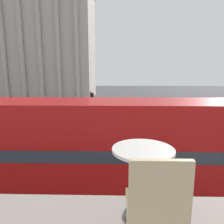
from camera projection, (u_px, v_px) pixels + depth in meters
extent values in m
cylinder|color=black|center=(202.00, 176.00, 9.48)|extent=(1.00, 0.22, 1.00)
cylinder|color=black|center=(24.00, 174.00, 9.68)|extent=(1.00, 0.22, 1.00)
cube|color=#B71414|center=(112.00, 170.00, 8.18)|extent=(11.34, 2.53, 1.75)
cube|color=#2D3842|center=(112.00, 145.00, 7.98)|extent=(11.12, 2.56, 0.45)
cube|color=#B71414|center=(112.00, 121.00, 7.80)|extent=(11.34, 2.53, 1.55)
cylinder|color=#2D2D30|center=(141.00, 215.00, 2.04)|extent=(0.36, 0.36, 0.02)
cylinder|color=#2D2D30|center=(142.00, 184.00, 1.98)|extent=(0.07, 0.07, 0.68)
cylinder|color=silver|center=(143.00, 150.00, 1.91)|extent=(0.60, 0.60, 0.03)
cylinder|color=#D1B789|center=(129.00, 219.00, 1.69)|extent=(0.04, 0.04, 0.44)
cylinder|color=#D1B789|center=(169.00, 219.00, 1.69)|extent=(0.04, 0.04, 0.44)
cube|color=#D1B789|center=(154.00, 206.00, 1.48)|extent=(0.40, 0.40, 0.05)
cube|color=#D1B789|center=(160.00, 191.00, 1.26)|extent=(0.40, 0.04, 0.42)
cube|color=#BCB2A8|center=(42.00, 46.00, 47.31)|extent=(23.72, 12.95, 24.29)
cylinder|color=#BCB2A8|center=(3.00, 50.00, 40.96)|extent=(0.90, 0.90, 20.65)
cylinder|color=#BCB2A8|center=(21.00, 50.00, 40.88)|extent=(0.90, 0.90, 20.65)
cylinder|color=#BCB2A8|center=(40.00, 50.00, 40.79)|extent=(0.90, 0.90, 20.65)
cylinder|color=#BCB2A8|center=(58.00, 50.00, 40.70)|extent=(0.90, 0.90, 20.65)
cylinder|color=#BCB2A8|center=(77.00, 50.00, 40.61)|extent=(0.90, 0.90, 20.65)
cylinder|color=black|center=(58.00, 133.00, 12.54)|extent=(0.12, 0.12, 3.34)
cube|color=black|center=(60.00, 114.00, 12.32)|extent=(0.20, 0.24, 0.70)
sphere|color=gold|center=(62.00, 111.00, 12.29)|extent=(0.14, 0.14, 0.14)
cylinder|color=black|center=(91.00, 111.00, 19.14)|extent=(0.12, 0.12, 3.71)
cube|color=black|center=(92.00, 96.00, 18.88)|extent=(0.20, 0.24, 0.70)
sphere|color=red|center=(94.00, 95.00, 18.85)|extent=(0.14, 0.14, 0.14)
cylinder|color=black|center=(94.00, 107.00, 31.05)|extent=(0.60, 0.18, 0.60)
cylinder|color=black|center=(92.00, 109.00, 29.33)|extent=(0.60, 0.18, 0.60)
cylinder|color=black|center=(76.00, 107.00, 31.12)|extent=(0.60, 0.18, 0.60)
cylinder|color=black|center=(73.00, 109.00, 29.40)|extent=(0.60, 0.18, 0.60)
cube|color=#19234C|center=(84.00, 107.00, 30.18)|extent=(4.20, 1.75, 0.55)
cube|color=#2D3842|center=(82.00, 103.00, 30.09)|extent=(1.89, 1.61, 0.50)
cylinder|color=#282B33|center=(96.00, 103.00, 34.84)|extent=(0.14, 0.14, 0.81)
cylinder|color=#282B33|center=(97.00, 103.00, 34.84)|extent=(0.14, 0.14, 0.81)
cylinder|color=silver|center=(96.00, 99.00, 34.71)|extent=(0.32, 0.32, 0.64)
sphere|color=tan|center=(96.00, 97.00, 34.63)|extent=(0.22, 0.22, 0.22)
cylinder|color=#282B33|center=(165.00, 111.00, 27.52)|extent=(0.14, 0.14, 0.86)
cylinder|color=#282B33|center=(166.00, 111.00, 27.52)|extent=(0.14, 0.14, 0.86)
cylinder|color=#284799|center=(166.00, 105.00, 27.38)|extent=(0.32, 0.32, 0.68)
sphere|color=tan|center=(166.00, 102.00, 27.30)|extent=(0.23, 0.23, 0.23)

